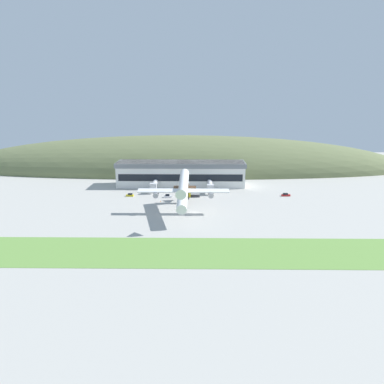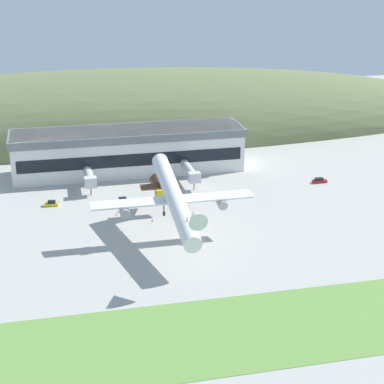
{
  "view_description": "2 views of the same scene",
  "coord_description": "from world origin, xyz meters",
  "px_view_note": "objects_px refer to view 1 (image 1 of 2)",
  "views": [
    {
      "loc": [
        1.03,
        -154.09,
        46.68
      ],
      "look_at": [
        -1.14,
        0.18,
        9.16
      ],
      "focal_mm": 35.0,
      "sensor_mm": 36.0,
      "label": 1
    },
    {
      "loc": [
        -32.15,
        -138.27,
        62.96
      ],
      "look_at": [
        -0.9,
        -2.97,
        12.47
      ],
      "focal_mm": 60.0,
      "sensor_mm": 36.0,
      "label": 2
    }
  ],
  "objects_px": {
    "terminal_building": "(181,172)",
    "jetway_1": "(210,185)",
    "jetway_0": "(154,184)",
    "service_car_1": "(130,195)",
    "service_car_2": "(286,195)",
    "cargo_airplane": "(183,189)",
    "fuel_truck": "(193,194)",
    "traffic_cone_0": "(177,205)",
    "traffic_cone_1": "(161,201)",
    "service_car_0": "(168,196)"
  },
  "relations": [
    {
      "from": "traffic_cone_0",
      "to": "service_car_2",
      "type": "bearing_deg",
      "value": 19.02
    },
    {
      "from": "cargo_airplane",
      "to": "service_car_0",
      "type": "xyz_separation_m",
      "value": [
        -8.82,
        26.89,
        -9.87
      ]
    },
    {
      "from": "service_car_1",
      "to": "service_car_0",
      "type": "bearing_deg",
      "value": -6.82
    },
    {
      "from": "jetway_0",
      "to": "traffic_cone_0",
      "type": "distance_m",
      "value": 30.41
    },
    {
      "from": "service_car_2",
      "to": "fuel_truck",
      "type": "bearing_deg",
      "value": -177.17
    },
    {
      "from": "traffic_cone_1",
      "to": "jetway_1",
      "type": "bearing_deg",
      "value": 38.29
    },
    {
      "from": "jetway_1",
      "to": "service_car_2",
      "type": "distance_m",
      "value": 38.86
    },
    {
      "from": "jetway_1",
      "to": "traffic_cone_1",
      "type": "distance_m",
      "value": 31.08
    },
    {
      "from": "cargo_airplane",
      "to": "jetway_1",
      "type": "bearing_deg",
      "value": 71.56
    },
    {
      "from": "jetway_0",
      "to": "fuel_truck",
      "type": "distance_m",
      "value": 23.41
    },
    {
      "from": "cargo_airplane",
      "to": "traffic_cone_0",
      "type": "distance_m",
      "value": 16.21
    },
    {
      "from": "jetway_1",
      "to": "service_car_0",
      "type": "relative_size",
      "value": 3.95
    },
    {
      "from": "cargo_airplane",
      "to": "service_car_0",
      "type": "bearing_deg",
      "value": 108.15
    },
    {
      "from": "jetway_0",
      "to": "cargo_airplane",
      "type": "xyz_separation_m",
      "value": [
        16.85,
        -39.05,
        6.56
      ]
    },
    {
      "from": "terminal_building",
      "to": "jetway_1",
      "type": "height_order",
      "value": "terminal_building"
    },
    {
      "from": "jetway_1",
      "to": "cargo_airplane",
      "type": "relative_size",
      "value": 0.32
    },
    {
      "from": "jetway_1",
      "to": "service_car_2",
      "type": "bearing_deg",
      "value": -10.51
    },
    {
      "from": "cargo_airplane",
      "to": "terminal_building",
      "type": "bearing_deg",
      "value": 93.55
    },
    {
      "from": "service_car_0",
      "to": "traffic_cone_0",
      "type": "relative_size",
      "value": 6.63
    },
    {
      "from": "jetway_1",
      "to": "traffic_cone_0",
      "type": "bearing_deg",
      "value": -121.65
    },
    {
      "from": "service_car_2",
      "to": "traffic_cone_0",
      "type": "bearing_deg",
      "value": -160.98
    },
    {
      "from": "jetway_1",
      "to": "service_car_1",
      "type": "bearing_deg",
      "value": -168.12
    },
    {
      "from": "terminal_building",
      "to": "fuel_truck",
      "type": "relative_size",
      "value": 10.76
    },
    {
      "from": "service_car_0",
      "to": "fuel_truck",
      "type": "xyz_separation_m",
      "value": [
        12.66,
        1.49,
        0.91
      ]
    },
    {
      "from": "terminal_building",
      "to": "traffic_cone_0",
      "type": "distance_m",
      "value": 42.97
    },
    {
      "from": "terminal_building",
      "to": "jetway_1",
      "type": "bearing_deg",
      "value": -46.26
    },
    {
      "from": "service_car_1",
      "to": "traffic_cone_1",
      "type": "distance_m",
      "value": 19.55
    },
    {
      "from": "service_car_1",
      "to": "jetway_0",
      "type": "bearing_deg",
      "value": 41.27
    },
    {
      "from": "service_car_1",
      "to": "fuel_truck",
      "type": "xyz_separation_m",
      "value": [
        31.93,
        -0.82,
        0.98
      ]
    },
    {
      "from": "fuel_truck",
      "to": "traffic_cone_0",
      "type": "bearing_deg",
      "value": -113.46
    },
    {
      "from": "fuel_truck",
      "to": "traffic_cone_0",
      "type": "xyz_separation_m",
      "value": [
        -7.05,
        -16.26,
        -1.31
      ]
    },
    {
      "from": "cargo_airplane",
      "to": "traffic_cone_1",
      "type": "height_order",
      "value": "cargo_airplane"
    },
    {
      "from": "traffic_cone_0",
      "to": "traffic_cone_1",
      "type": "distance_m",
      "value": 10.64
    },
    {
      "from": "jetway_1",
      "to": "service_car_2",
      "type": "height_order",
      "value": "jetway_1"
    },
    {
      "from": "traffic_cone_1",
      "to": "service_car_0",
      "type": "bearing_deg",
      "value": 71.21
    },
    {
      "from": "service_car_0",
      "to": "traffic_cone_0",
      "type": "xyz_separation_m",
      "value": [
        5.61,
        -14.77,
        -0.4
      ]
    },
    {
      "from": "fuel_truck",
      "to": "traffic_cone_1",
      "type": "relative_size",
      "value": 11.51
    },
    {
      "from": "terminal_building",
      "to": "cargo_airplane",
      "type": "relative_size",
      "value": 1.49
    },
    {
      "from": "jetway_0",
      "to": "cargo_airplane",
      "type": "distance_m",
      "value": 43.03
    },
    {
      "from": "fuel_truck",
      "to": "traffic_cone_1",
      "type": "height_order",
      "value": "fuel_truck"
    },
    {
      "from": "jetway_0",
      "to": "service_car_1",
      "type": "bearing_deg",
      "value": -138.73
    },
    {
      "from": "terminal_building",
      "to": "fuel_truck",
      "type": "xyz_separation_m",
      "value": [
        7.23,
        -26.07,
        -6.12
      ]
    },
    {
      "from": "service_car_0",
      "to": "service_car_2",
      "type": "bearing_deg",
      "value": 3.66
    },
    {
      "from": "service_car_2",
      "to": "traffic_cone_1",
      "type": "relative_size",
      "value": 7.53
    },
    {
      "from": "terminal_building",
      "to": "service_car_2",
      "type": "xyz_separation_m",
      "value": [
        54.03,
        -23.75,
        -7.08
      ]
    },
    {
      "from": "jetway_0",
      "to": "traffic_cone_0",
      "type": "xyz_separation_m",
      "value": [
        13.65,
        -26.92,
        -3.71
      ]
    },
    {
      "from": "fuel_truck",
      "to": "terminal_building",
      "type": "bearing_deg",
      "value": 105.5
    },
    {
      "from": "jetway_1",
      "to": "fuel_truck",
      "type": "relative_size",
      "value": 2.28
    },
    {
      "from": "traffic_cone_0",
      "to": "fuel_truck",
      "type": "bearing_deg",
      "value": 66.54
    },
    {
      "from": "service_car_1",
      "to": "service_car_2",
      "type": "distance_m",
      "value": 78.75
    }
  ]
}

